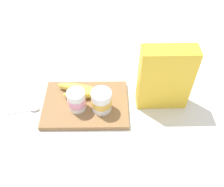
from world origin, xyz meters
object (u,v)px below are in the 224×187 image
at_px(banana_bunch, 82,91).
at_px(cutting_board, 86,104).
at_px(yogurt_cup_back, 77,100).
at_px(cereal_box, 165,78).
at_px(spoon, 27,110).
at_px(yogurt_cup_front, 101,101).

bearing_deg(banana_bunch, cutting_board, 109.07).
distance_m(yogurt_cup_back, banana_bunch, 0.07).
xyz_separation_m(cereal_box, spoon, (0.50, 0.04, -0.12)).
xyz_separation_m(cutting_board, yogurt_cup_back, (0.03, 0.02, 0.05)).
relative_size(yogurt_cup_front, banana_bunch, 0.45).
bearing_deg(yogurt_cup_front, banana_bunch, -43.00).
bearing_deg(spoon, cereal_box, -175.44).
bearing_deg(banana_bunch, cereal_box, 175.02).
relative_size(cutting_board, spoon, 2.37).
height_order(cutting_board, spoon, cutting_board).
bearing_deg(cereal_box, banana_bunch, 174.50).
height_order(cutting_board, yogurt_cup_back, yogurt_cup_back).
xyz_separation_m(yogurt_cup_back, banana_bunch, (-0.01, -0.07, -0.02)).
distance_m(yogurt_cup_front, spoon, 0.29).
bearing_deg(yogurt_cup_front, yogurt_cup_back, -3.35).
distance_m(cutting_board, spoon, 0.22).
height_order(cutting_board, banana_bunch, banana_bunch).
relative_size(yogurt_cup_front, spoon, 0.65).
xyz_separation_m(cutting_board, yogurt_cup_front, (-0.06, 0.03, 0.05)).
relative_size(cutting_board, cereal_box, 1.25).
bearing_deg(banana_bunch, yogurt_cup_front, 137.00).
height_order(cereal_box, yogurt_cup_back, cereal_box).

